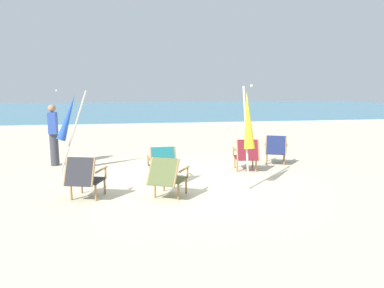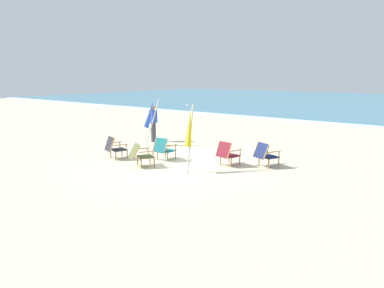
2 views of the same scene
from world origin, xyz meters
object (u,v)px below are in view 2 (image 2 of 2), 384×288
Objects in this scene: umbrella_furled_blue at (150,115)px; person_near_chairs at (153,123)px; umbrella_furled_yellow at (189,128)px; beach_chair_back_right at (227,153)px; beach_chair_front_left at (140,154)px; beach_chair_front_right at (163,148)px; beach_chair_far_center at (265,154)px; beach_chair_mid_center at (115,147)px.

umbrella_furled_blue is 1.01m from person_near_chairs.
beach_chair_back_right is at bearing 70.79° from umbrella_furled_yellow.
beach_chair_front_left is 1.10m from beach_chair_front_right.
person_near_chairs reaches higher than beach_chair_front_left.
umbrella_furled_yellow reaches higher than beach_chair_front_right.
beach_chair_front_left is at bearing -142.93° from beach_chair_far_center.
beach_chair_front_right is 0.38× the size of umbrella_furled_yellow.
beach_chair_mid_center is 5.24m from beach_chair_far_center.
beach_chair_mid_center is at bearing -75.66° from umbrella_furled_blue.
person_near_chairs is at bearing 127.96° from beach_chair_front_left.
person_near_chairs is at bearing 139.27° from beach_chair_front_right.
beach_chair_far_center is 0.94× the size of beach_chair_front_left.
beach_chair_far_center is at bearing 22.63° from beach_chair_front_right.
person_near_chairs is (-1.14, 3.19, 0.41)m from beach_chair_mid_center.
beach_chair_mid_center is 1.02× the size of beach_chair_back_right.
umbrella_furled_yellow is 1.29× the size of person_near_chairs.
umbrella_furled_blue reaches higher than beach_chair_front_left.
umbrella_furled_blue is 4.43m from umbrella_furled_yellow.
beach_chair_back_right is at bearing 18.24° from beach_chair_front_right.
beach_chair_far_center is at bearing 25.39° from beach_chair_mid_center.
umbrella_furled_yellow is at bearing -30.49° from umbrella_furled_blue.
beach_chair_far_center is 0.54× the size of person_near_chairs.
beach_chair_far_center is at bearing -2.32° from umbrella_furled_blue.
beach_chair_back_right is at bearing 23.75° from beach_chair_mid_center.
umbrella_furled_yellow reaches higher than beach_chair_mid_center.
umbrella_furled_blue reaches higher than beach_chair_back_right.
beach_chair_far_center is 0.42× the size of umbrella_furled_yellow.
beach_chair_front_left is 1.98m from umbrella_furled_yellow.
umbrella_furled_yellow is (-0.49, -1.40, 0.95)m from beach_chair_back_right.
beach_chair_front_left is 3.52m from umbrella_furled_blue.
umbrella_furled_blue reaches higher than beach_chair_front_right.
beach_chair_far_center is (4.73, 2.25, -0.00)m from beach_chair_mid_center.
beach_chair_front_right is at bearing -40.73° from person_near_chairs.
beach_chair_far_center is 3.48m from beach_chair_front_right.
umbrella_furled_yellow is 5.28m from person_near_chairs.
beach_chair_far_center is 5.44m from umbrella_furled_blue.
beach_chair_mid_center is at bearing 172.59° from beach_chair_front_left.
beach_chair_front_right is 2.80m from umbrella_furled_blue.
beach_chair_front_left is 0.45× the size of umbrella_furled_yellow.
umbrella_furled_yellow reaches higher than beach_chair_far_center.
umbrella_furled_blue is at bearing 149.51° from umbrella_furled_yellow.
person_near_chairs is (-4.82, 1.58, 0.41)m from beach_chair_back_right.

